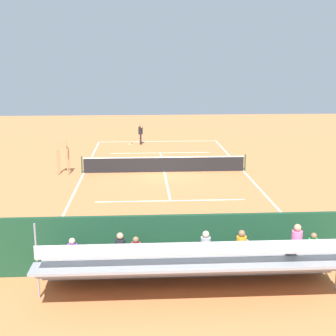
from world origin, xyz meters
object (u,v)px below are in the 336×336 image
(umpire_chair, at_px, (63,153))
(tennis_racket, at_px, (130,144))
(bleacher_stand, at_px, (192,263))
(tennis_net, at_px, (164,164))
(courtside_bench, at_px, (229,246))
(tennis_ball_near, at_px, (119,147))
(equipment_bag, at_px, (181,259))
(tennis_player, at_px, (141,132))

(umpire_chair, bearing_deg, tennis_racket, -111.02)
(bleacher_stand, bearing_deg, tennis_racket, -84.50)
(tennis_net, bearing_deg, tennis_racket, -76.43)
(tennis_net, relative_size, courtside_bench, 5.72)
(bleacher_stand, height_order, courtside_bench, bleacher_stand)
(umpire_chair, bearing_deg, tennis_ball_near, -109.52)
(courtside_bench, bearing_deg, umpire_chair, -59.26)
(tennis_net, height_order, tennis_ball_near, tennis_net)
(tennis_net, xyz_separation_m, bleacher_stand, (-0.06, 15.32, 0.43))
(tennis_net, xyz_separation_m, courtside_bench, (-1.57, 13.27, 0.06))
(umpire_chair, bearing_deg, equipment_bag, 114.80)
(equipment_bag, xyz_separation_m, tennis_ball_near, (3.08, -21.72, -0.15))
(bleacher_stand, relative_size, tennis_ball_near, 137.27)
(tennis_racket, bearing_deg, bleacher_stand, 95.50)
(tennis_racket, bearing_deg, tennis_ball_near, 60.86)
(bleacher_stand, relative_size, tennis_racket, 16.36)
(umpire_chair, relative_size, tennis_ball_near, 32.42)
(equipment_bag, bearing_deg, tennis_net, -90.43)
(tennis_ball_near, bearing_deg, tennis_player, -141.58)
(courtside_bench, bearing_deg, bleacher_stand, 53.49)
(courtside_bench, xyz_separation_m, tennis_player, (3.04, -22.95, 0.46))
(courtside_bench, bearing_deg, tennis_racket, -80.32)
(tennis_player, bearing_deg, tennis_ball_near, 38.42)
(equipment_bag, bearing_deg, umpire_chair, -65.20)
(tennis_player, height_order, tennis_racket, tennis_player)
(umpire_chair, relative_size, tennis_racket, 3.86)
(courtside_bench, bearing_deg, tennis_ball_near, -77.59)
(courtside_bench, distance_m, tennis_racket, 23.40)
(tennis_net, distance_m, tennis_racket, 10.08)
(tennis_player, bearing_deg, bleacher_stand, 93.47)
(bleacher_stand, xyz_separation_m, tennis_ball_near, (3.23, -23.64, -0.90))
(courtside_bench, height_order, tennis_ball_near, courtside_bench)
(tennis_net, bearing_deg, courtside_bench, 96.76)
(bleacher_stand, xyz_separation_m, courtside_bench, (-1.52, -2.05, -0.37))
(tennis_net, relative_size, equipment_bag, 11.44)
(tennis_net, relative_size, tennis_player, 5.35)
(tennis_player, bearing_deg, tennis_net, 98.59)
(bleacher_stand, bearing_deg, equipment_bag, -85.37)
(equipment_bag, relative_size, tennis_player, 0.47)
(tennis_racket, height_order, tennis_ball_near, tennis_ball_near)
(umpire_chair, xyz_separation_m, equipment_bag, (-6.10, 13.20, -1.13))
(courtside_bench, bearing_deg, tennis_player, -82.47)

